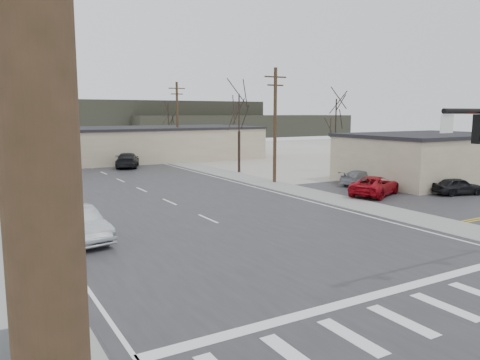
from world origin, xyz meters
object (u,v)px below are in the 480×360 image
object	(u,v)px
sedan_crossing	(78,224)
car_parked_silver	(362,178)
fire_hydrant	(14,235)
car_parked_red	(375,186)
car_parked_dark_b	(411,172)
car_far_b	(64,155)
car_parked_dark_a	(458,186)
car_far_a	(128,160)

from	to	relation	value
sedan_crossing	car_parked_silver	world-z (taller)	sedan_crossing
fire_hydrant	car_parked_red	size ratio (longest dim) A/B	0.17
car_parked_dark_b	car_parked_silver	bearing A→B (deg)	88.53
fire_hydrant	car_far_b	bearing A→B (deg)	77.27
sedan_crossing	car_parked_dark_b	size ratio (longest dim) A/B	0.99
sedan_crossing	fire_hydrant	bearing A→B (deg)	147.05
car_parked_dark_a	car_parked_dark_b	size ratio (longest dim) A/B	0.76
car_far_b	car_parked_dark_a	size ratio (longest dim) A/B	1.09
car_far_a	car_far_b	distance (m)	13.31
car_far_a	car_parked_silver	size ratio (longest dim) A/B	1.33
sedan_crossing	car_parked_red	size ratio (longest dim) A/B	0.95
sedan_crossing	car_far_a	bearing A→B (deg)	58.78
car_parked_red	car_parked_dark_a	world-z (taller)	car_parked_red
car_far_a	car_parked_red	world-z (taller)	car_far_a
car_parked_dark_a	car_parked_dark_b	xyz separation A→B (m)	(2.80, 6.71, 0.17)
fire_hydrant	car_parked_silver	bearing A→B (deg)	10.25
car_parked_silver	fire_hydrant	bearing A→B (deg)	94.81
fire_hydrant	car_parked_dark_a	distance (m)	30.12
car_far_a	car_parked_silver	world-z (taller)	car_far_a
sedan_crossing	car_far_b	bearing A→B (deg)	71.08
fire_hydrant	car_far_b	size ratio (longest dim) A/B	0.21
car_far_a	car_parked_dark_b	bearing A→B (deg)	150.92
fire_hydrant	car_far_a	size ratio (longest dim) A/B	0.15
car_parked_red	car_parked_dark_b	world-z (taller)	car_parked_dark_b
sedan_crossing	car_parked_red	xyz separation A→B (m)	(21.74, 1.92, -0.10)
car_parked_dark_a	car_parked_dark_b	world-z (taller)	car_parked_dark_b
car_parked_red	car_parked_silver	size ratio (longest dim) A/B	1.20
car_far_a	fire_hydrant	bearing A→B (deg)	84.95
car_far_b	car_parked_dark_a	xyz separation A→B (m)	(20.98, -42.28, -0.07)
fire_hydrant	car_far_b	distance (m)	41.12
car_far_a	car_far_b	world-z (taller)	car_far_a
car_parked_red	fire_hydrant	bearing A→B (deg)	67.95
car_parked_silver	car_far_a	bearing A→B (deg)	25.15
fire_hydrant	car_far_a	world-z (taller)	car_far_a
car_parked_dark_b	car_far_b	bearing A→B (deg)	36.24
car_parked_red	car_parked_silver	distance (m)	5.00
car_far_b	car_parked_dark_a	world-z (taller)	car_far_b
fire_hydrant	car_parked_silver	xyz separation A→B (m)	(27.24, 4.93, 0.21)
car_far_a	car_parked_dark_b	distance (m)	29.96
car_parked_dark_a	car_parked_dark_b	bearing A→B (deg)	-6.78
car_parked_silver	sedan_crossing	bearing A→B (deg)	98.43
car_far_b	car_parked_red	bearing A→B (deg)	-86.16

